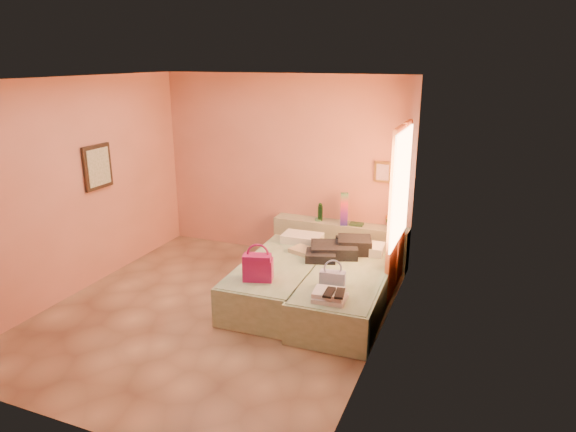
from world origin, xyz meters
name	(u,v)px	position (x,y,z in m)	size (l,w,h in m)	color
ground	(215,312)	(0.00, 0.00, 0.00)	(4.50, 4.50, 0.00)	tan
room_walls	(247,163)	(0.21, 0.57, 1.79)	(4.02, 4.51, 2.81)	tan
headboard_ledge	(340,243)	(0.98, 2.10, 0.33)	(2.05, 0.30, 0.65)	#A0A688
bed_left	(281,280)	(0.60, 0.68, 0.25)	(0.90, 2.00, 0.50)	#A3BF9A
bed_right	(346,293)	(1.50, 0.63, 0.25)	(0.90, 2.00, 0.50)	#A3BF9A
water_bottle	(320,212)	(0.66, 2.08, 0.78)	(0.07, 0.07, 0.26)	#14381B
rainbow_box	(344,209)	(1.05, 2.03, 0.89)	(0.11, 0.11, 0.48)	#AA145F
small_dish	(319,220)	(0.64, 2.08, 0.66)	(0.11, 0.11, 0.03)	#488455
green_book	(357,224)	(1.23, 2.07, 0.67)	(0.19, 0.14, 0.03)	#244426
flower_vase	(391,220)	(1.72, 2.15, 0.77)	(0.18, 0.18, 0.24)	silver
magenta_handbag	(258,267)	(0.57, 0.08, 0.66)	(0.35, 0.19, 0.32)	#AA145F
khaki_garment	(303,251)	(0.76, 1.10, 0.53)	(0.33, 0.27, 0.06)	tan
clothes_pile	(338,249)	(1.22, 1.17, 0.60)	(0.66, 0.66, 0.20)	black
blue_handbag	(332,279)	(1.44, 0.23, 0.59)	(0.29, 0.12, 0.19)	#40549B
towel_stack	(330,296)	(1.51, -0.11, 0.55)	(0.35, 0.30, 0.10)	silver
sandal_pair	(334,293)	(1.57, -0.16, 0.61)	(0.18, 0.24, 0.03)	black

